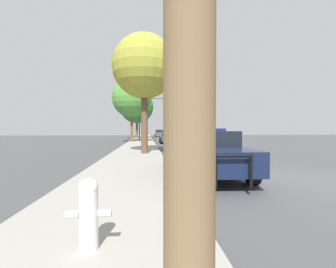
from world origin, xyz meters
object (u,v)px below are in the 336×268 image
tree_sidewalk_near (144,67)px  tree_sidewalk_far (137,107)px  traffic_light (152,110)px  car_background_midblock (168,137)px  police_car (208,151)px  car_background_distant (159,133)px  car_background_oncoming (195,136)px  tree_sidewalk_mid (132,98)px  fire_hydrant (89,211)px

tree_sidewalk_near → tree_sidewalk_far: size_ratio=0.87×
traffic_light → tree_sidewalk_far: size_ratio=0.70×
car_background_midblock → tree_sidewalk_far: bearing=108.5°
police_car → tree_sidewalk_far: tree_sidewalk_far is taller
car_background_distant → car_background_oncoming: size_ratio=0.92×
car_background_distant → car_background_midblock: 24.08m
police_car → car_background_distant: bearing=-88.3°
tree_sidewalk_mid → police_car: bearing=-78.7°
car_background_midblock → car_background_distant: bearing=90.1°
car_background_distant → tree_sidewalk_far: 12.92m
tree_sidewalk_far → tree_sidewalk_mid: tree_sidewalk_far is taller
traffic_light → car_background_distant: (1.99, 20.06, -3.30)m
fire_hydrant → traffic_light: traffic_light is taller
car_background_midblock → tree_sidewalk_mid: size_ratio=0.60×
traffic_light → car_background_oncoming: traffic_light is taller
police_car → tree_sidewalk_near: 7.58m
fire_hydrant → tree_sidewalk_near: tree_sidewalk_near is taller
tree_sidewalk_far → tree_sidewalk_mid: 11.17m
police_car → tree_sidewalk_far: bearing=-80.4°
fire_hydrant → tree_sidewalk_near: size_ratio=0.12×
police_car → car_background_oncoming: bearing=-98.4°
traffic_light → car_background_oncoming: size_ratio=1.16×
car_background_distant → tree_sidewalk_mid: tree_sidewalk_mid is taller
police_car → fire_hydrant: (-2.75, -4.83, -0.21)m
tree_sidewalk_near → tree_sidewalk_far: (-1.52, 24.57, 0.16)m
car_background_distant → tree_sidewalk_near: tree_sidewalk_near is taller
fire_hydrant → tree_sidewalk_far: 35.50m
fire_hydrant → tree_sidewalk_near: bearing=87.1°
fire_hydrant → tree_sidewalk_mid: 24.47m
car_background_distant → car_background_midblock: car_background_distant is taller
tree_sidewalk_near → tree_sidewalk_mid: (-1.62, 13.41, 0.04)m
tree_sidewalk_far → car_background_midblock: bearing=-72.4°
police_car → car_background_midblock: bearing=-88.4°
traffic_light → tree_sidewalk_mid: (-2.50, -2.37, 1.13)m
tree_sidewalk_mid → car_background_distant: bearing=78.7°
traffic_light → car_background_oncoming: bearing=2.9°
car_background_midblock → tree_sidewalk_far: (-4.05, 12.81, 4.63)m
tree_sidewalk_far → car_background_distant: bearing=68.7°
police_car → tree_sidewalk_far: size_ratio=0.63×
tree_sidewalk_mid → fire_hydrant: bearing=-87.4°
car_background_distant → tree_sidewalk_mid: 23.30m
car_background_midblock → car_background_oncoming: bearing=48.4°
traffic_light → tree_sidewalk_mid: 3.62m
police_car → fire_hydrant: 5.56m
fire_hydrant → car_background_distant: (3.40, 46.44, 0.21)m
police_car → car_background_oncoming: 22.24m
fire_hydrant → tree_sidewalk_far: (-0.98, 35.17, 4.77)m
traffic_light → tree_sidewalk_near: size_ratio=0.80×
car_background_distant → police_car: bearing=-88.9°
traffic_light → car_background_distant: 20.43m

